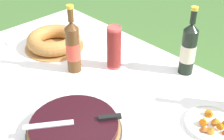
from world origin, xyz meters
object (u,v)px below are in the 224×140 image
at_px(serving_knife, 81,121).
at_px(bundt_cake, 54,40).
at_px(berry_tart, 74,128).
at_px(cup_stack, 114,48).
at_px(cider_bottle_amber, 73,47).
at_px(juice_bottle_red, 188,49).
at_px(snack_plate_near, 212,124).

xyz_separation_m(serving_knife, bundt_cake, (-0.64, 0.32, -0.02)).
height_order(berry_tart, cup_stack, cup_stack).
distance_m(cider_bottle_amber, juice_bottle_red, 0.56).
distance_m(berry_tart, bundt_cake, 0.71).
bearing_deg(bundt_cake, cider_bottle_amber, -13.21).
height_order(berry_tart, juice_bottle_red, juice_bottle_red).
distance_m(bundt_cake, cider_bottle_amber, 0.29).
relative_size(serving_knife, snack_plate_near, 1.43).
bearing_deg(juice_bottle_red, bundt_cake, -153.72).
height_order(berry_tart, bundt_cake, bundt_cake).
bearing_deg(berry_tart, cup_stack, 118.28).
height_order(serving_knife, cup_stack, cup_stack).
relative_size(berry_tart, snack_plate_near, 1.66).
xyz_separation_m(bundt_cake, snack_plate_near, (0.97, 0.08, -0.03)).
relative_size(cider_bottle_amber, snack_plate_near, 1.55).
relative_size(bundt_cake, cup_stack, 1.48).
bearing_deg(berry_tart, bundt_cake, 151.25).
bearing_deg(serving_knife, cider_bottle_amber, -89.99).
xyz_separation_m(serving_knife, cup_stack, (-0.26, 0.42, 0.05)).
xyz_separation_m(berry_tart, cup_stack, (-0.24, 0.45, 0.09)).
xyz_separation_m(cider_bottle_amber, snack_plate_near, (0.71, 0.15, -0.12)).
bearing_deg(snack_plate_near, cider_bottle_amber, -168.26).
bearing_deg(bundt_cake, juice_bottle_red, 26.28).
xyz_separation_m(bundt_cake, cider_bottle_amber, (0.27, -0.06, 0.09)).
xyz_separation_m(serving_knife, juice_bottle_red, (0.03, 0.65, 0.07)).
bearing_deg(cider_bottle_amber, bundt_cake, 166.79).
bearing_deg(cider_bottle_amber, juice_bottle_red, 44.40).
relative_size(bundt_cake, snack_plate_near, 1.49).
bearing_deg(berry_tart, serving_knife, 55.58).
relative_size(berry_tart, serving_knife, 1.16).
relative_size(cider_bottle_amber, juice_bottle_red, 1.00).
bearing_deg(berry_tart, cider_bottle_amber, 141.90).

